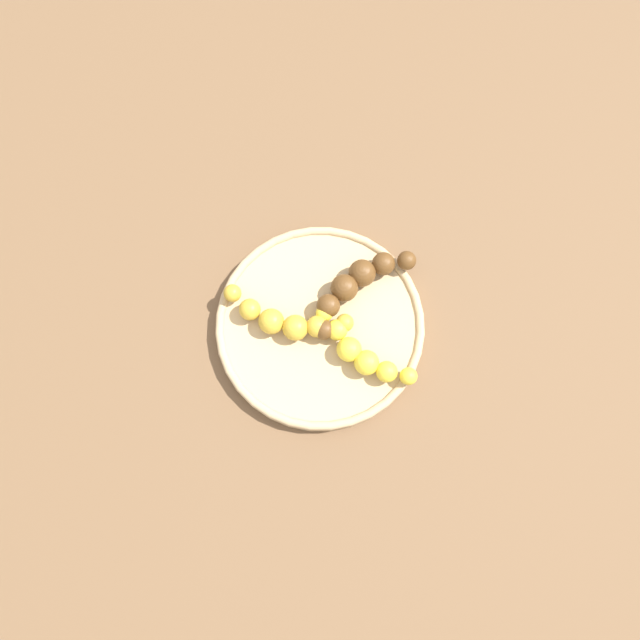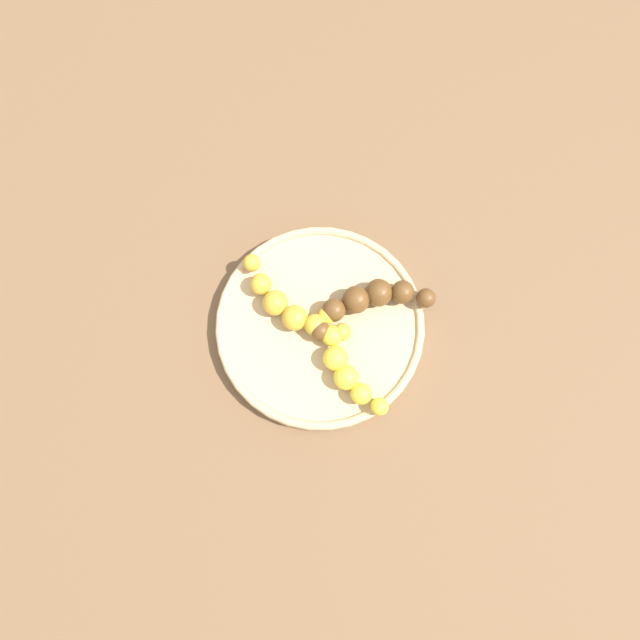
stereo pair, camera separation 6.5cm
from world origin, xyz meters
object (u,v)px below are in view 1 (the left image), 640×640
object	(u,v)px
fruit_bowl	(320,326)
banana_spotted	(285,320)
banana_overripe	(357,284)
banana_yellow	(360,353)

from	to	relation	value
fruit_bowl	banana_spotted	size ratio (longest dim) A/B	1.62
banana_overripe	fruit_bowl	bearing A→B (deg)	94.57
banana_spotted	banana_overripe	size ratio (longest dim) A/B	1.07
banana_yellow	fruit_bowl	bearing A→B (deg)	-91.09
banana_yellow	banana_overripe	distance (m)	0.08
fruit_bowl	banana_overripe	xyz separation A→B (m)	(0.06, -0.02, 0.02)
banana_yellow	banana_overripe	world-z (taller)	banana_overripe
fruit_bowl	banana_yellow	bearing A→B (deg)	-100.94
banana_spotted	banana_yellow	bearing A→B (deg)	81.24
fruit_bowl	banana_yellow	world-z (taller)	banana_yellow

